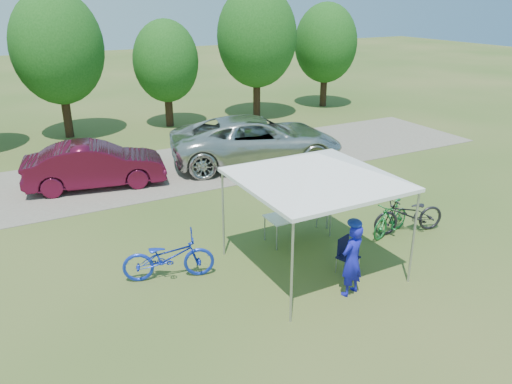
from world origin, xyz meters
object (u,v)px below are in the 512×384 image
at_px(folding_table, 298,215).
at_px(bike_green, 391,218).
at_px(folding_chair, 346,252).
at_px(minivan, 257,140).
at_px(cyclist, 352,260).
at_px(cooler, 292,208).
at_px(bike_blue, 168,257).
at_px(bike_dark, 409,214).
at_px(sedan, 95,165).

bearing_deg(folding_table, bike_green, -22.81).
distance_m(folding_chair, minivan, 7.90).
bearing_deg(minivan, cyclist, 179.01).
xyz_separation_m(cooler, bike_green, (2.43, -0.94, -0.42)).
bearing_deg(bike_blue, cyclist, -110.17).
bearing_deg(bike_green, cyclist, -73.54).
bearing_deg(minivan, bike_dark, -159.04).
xyz_separation_m(cyclist, bike_blue, (-3.09, 2.36, -0.27)).
relative_size(cooler, bike_blue, 0.26).
distance_m(folding_chair, bike_blue, 3.90).
distance_m(bike_blue, bike_dark, 6.27).
distance_m(bike_blue, minivan, 8.19).
bearing_deg(folding_table, cyclist, -98.88).
height_order(cyclist, bike_green, cyclist).
xyz_separation_m(cyclist, bike_green, (2.64, 1.71, -0.33)).
bearing_deg(cyclist, bike_green, -162.10).
bearing_deg(sedan, folding_table, -138.51).
relative_size(bike_green, bike_dark, 0.78).
height_order(bike_blue, sedan, sedan).
height_order(folding_table, bike_blue, bike_blue).
distance_m(bike_dark, minivan, 6.94).
relative_size(bike_blue, minivan, 0.32).
bearing_deg(bike_green, folding_chair, -83.38).
bearing_deg(bike_green, sedan, -156.57).
height_order(folding_table, sedan, sedan).
relative_size(bike_blue, bike_dark, 1.01).
distance_m(folding_chair, bike_dark, 2.75).
height_order(folding_table, minivan, minivan).
relative_size(folding_chair, minivan, 0.13).
height_order(cooler, minivan, minivan).
distance_m(cooler, bike_blue, 3.34).
bearing_deg(cyclist, bike_dark, -168.39).
xyz_separation_m(folding_table, cyclist, (-0.41, -2.64, 0.14)).
bearing_deg(cyclist, folding_chair, -136.44).
height_order(folding_chair, bike_dark, bike_dark).
distance_m(cyclist, minivan, 8.77).
height_order(cyclist, bike_blue, cyclist).
height_order(folding_chair, minivan, minivan).
xyz_separation_m(bike_green, sedan, (-5.94, 7.11, 0.28)).
bearing_deg(cooler, minivan, 69.72).
relative_size(folding_chair, bike_blue, 0.41).
bearing_deg(folding_table, bike_blue, -175.28).
bearing_deg(cooler, folding_table, 0.00).
xyz_separation_m(bike_blue, bike_green, (5.73, -0.65, -0.06)).
bearing_deg(folding_chair, bike_dark, -2.57).
distance_m(folding_table, minivan, 6.13).
relative_size(cyclist, sedan, 0.36).
relative_size(bike_green, sedan, 0.35).
height_order(folding_chair, cyclist, cyclist).
bearing_deg(bike_dark, sedan, -125.55).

